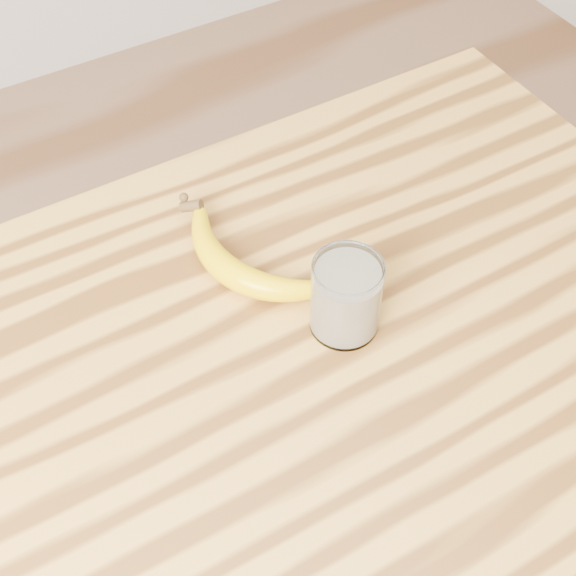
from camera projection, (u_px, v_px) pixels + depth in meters
room at (270, 25)px, 0.54m from camera, size 4.04×4.04×2.70m
table at (278, 442)px, 0.99m from camera, size 1.20×0.80×0.90m
smoothie_glass at (346, 297)px, 0.91m from camera, size 0.08×0.08×0.10m
banana at (234, 275)px, 0.97m from camera, size 0.21×0.32×0.04m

